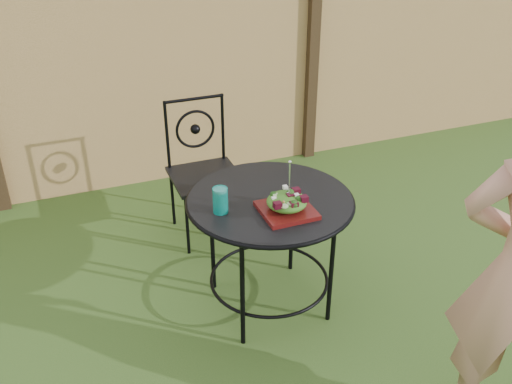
% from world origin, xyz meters
% --- Properties ---
extents(ground, '(60.00, 60.00, 0.00)m').
position_xyz_m(ground, '(0.00, 0.00, 0.00)').
color(ground, '#234215').
rests_on(ground, ground).
extents(fence, '(8.00, 0.12, 1.90)m').
position_xyz_m(fence, '(-0.00, 2.19, 0.95)').
color(fence, tan).
rests_on(fence, ground).
extents(patio_table, '(0.92, 0.92, 0.72)m').
position_xyz_m(patio_table, '(0.18, 0.37, 0.59)').
color(patio_table, black).
rests_on(patio_table, ground).
extents(patio_chair, '(0.46, 0.46, 0.95)m').
position_xyz_m(patio_chair, '(0.07, 1.30, 0.50)').
color(patio_chair, black).
rests_on(patio_chair, ground).
extents(salad_plate, '(0.27, 0.27, 0.02)m').
position_xyz_m(salad_plate, '(0.20, 0.20, 0.74)').
color(salad_plate, '#4A0A0E').
rests_on(salad_plate, patio_table).
extents(salad, '(0.21, 0.21, 0.08)m').
position_xyz_m(salad, '(0.20, 0.20, 0.79)').
color(salad, '#235614').
rests_on(salad, salad_plate).
extents(fork, '(0.01, 0.01, 0.18)m').
position_xyz_m(fork, '(0.21, 0.20, 0.92)').
color(fork, silver).
rests_on(fork, salad).
extents(drinking_glass, '(0.08, 0.08, 0.14)m').
position_xyz_m(drinking_glass, '(-0.12, 0.33, 0.79)').
color(drinking_glass, '#0A7F71').
rests_on(drinking_glass, patio_table).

